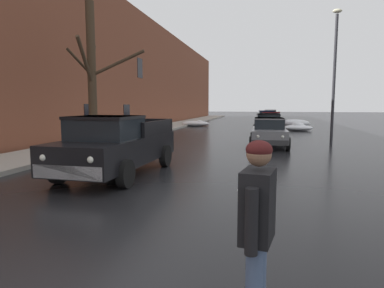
# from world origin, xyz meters

# --- Properties ---
(left_sidewalk_slab) EXTENTS (2.76, 80.00, 0.15)m
(left_sidewalk_slab) POSITION_xyz_m (-6.49, 18.00, 0.08)
(left_sidewalk_slab) COLOR #A8A399
(left_sidewalk_slab) RESTS_ON ground
(brick_townhouse_facade) EXTENTS (0.63, 80.00, 9.75)m
(brick_townhouse_facade) POSITION_xyz_m (-8.37, 18.00, 4.87)
(brick_townhouse_facade) COLOR brown
(brick_townhouse_facade) RESTS_ON ground
(snow_bank_near_corner_left) EXTENTS (2.66, 1.13, 0.61)m
(snow_bank_near_corner_left) POSITION_xyz_m (-4.39, 29.53, 0.27)
(snow_bank_near_corner_left) COLOR white
(snow_bank_near_corner_left) RESTS_ON ground
(snow_bank_along_left_kerb) EXTENTS (2.72, 1.13, 0.73)m
(snow_bank_along_left_kerb) POSITION_xyz_m (4.81, 29.91, 0.36)
(snow_bank_along_left_kerb) COLOR white
(snow_bank_along_left_kerb) RESTS_ON ground
(snow_bank_near_corner_right) EXTENTS (2.27, 1.40, 0.73)m
(snow_bank_near_corner_right) POSITION_xyz_m (4.72, 25.71, 0.28)
(snow_bank_near_corner_right) COLOR white
(snow_bank_near_corner_right) RESTS_ON ground
(bare_tree_second_along_sidewalk) EXTENTS (3.09, 3.23, 6.74)m
(bare_tree_second_along_sidewalk) POSITION_xyz_m (-5.17, 11.42, 3.43)
(bare_tree_second_along_sidewalk) COLOR #423323
(bare_tree_second_along_sidewalk) RESTS_ON ground
(pickup_truck_black_approaching_near_lane) EXTENTS (2.24, 5.23, 1.76)m
(pickup_truck_black_approaching_near_lane) POSITION_xyz_m (-2.01, 6.92, 0.88)
(pickup_truck_black_approaching_near_lane) COLOR black
(pickup_truck_black_approaching_near_lane) RESTS_ON ground
(sedan_grey_parked_kerbside_close) EXTENTS (1.91, 4.07, 1.42)m
(sedan_grey_parked_kerbside_close) POSITION_xyz_m (2.41, 14.85, 0.75)
(sedan_grey_parked_kerbside_close) COLOR slate
(sedan_grey_parked_kerbside_close) RESTS_ON ground
(sedan_black_parked_kerbside_mid) EXTENTS (2.19, 3.96, 1.42)m
(sedan_black_parked_kerbside_mid) POSITION_xyz_m (2.37, 22.24, 0.75)
(sedan_black_parked_kerbside_mid) COLOR black
(sedan_black_parked_kerbside_mid) RESTS_ON ground
(sedan_maroon_parked_far_down_block) EXTENTS (2.15, 4.14, 1.42)m
(sedan_maroon_parked_far_down_block) POSITION_xyz_m (2.65, 29.01, 0.75)
(sedan_maroon_parked_far_down_block) COLOR maroon
(sedan_maroon_parked_far_down_block) RESTS_ON ground
(sedan_darkblue_queued_behind_truck) EXTENTS (2.15, 4.18, 1.42)m
(sedan_darkblue_queued_behind_truck) POSITION_xyz_m (2.19, 35.58, 0.75)
(sedan_darkblue_queued_behind_truck) COLOR navy
(sedan_darkblue_queued_behind_truck) RESTS_ON ground
(sedan_white_at_far_intersection) EXTENTS (1.85, 4.12, 1.42)m
(sedan_white_at_far_intersection) POSITION_xyz_m (2.69, 42.39, 0.75)
(sedan_white_at_far_intersection) COLOR silver
(sedan_white_at_far_intersection) RESTS_ON ground
(pedestrian_with_coffee) EXTENTS (0.36, 0.64, 1.76)m
(pedestrian_with_coffee) POSITION_xyz_m (2.25, 0.76, 1.04)
(pedestrian_with_coffee) COLOR slate
(pedestrian_with_coffee) RESTS_ON ground
(street_lamp_post) EXTENTS (0.44, 0.24, 6.67)m
(street_lamp_post) POSITION_xyz_m (5.49, 15.82, 3.70)
(street_lamp_post) COLOR #28282D
(street_lamp_post) RESTS_ON ground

